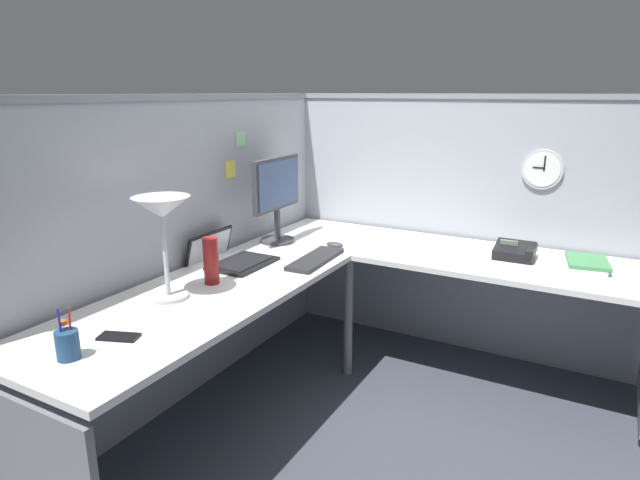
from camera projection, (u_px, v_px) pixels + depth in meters
The scene contains 17 objects.
ground_plane at pixel (361, 393), 2.93m from camera, with size 6.80×6.80×0.00m, color #383D47.
cubicle_wall_back at pixel (184, 249), 2.82m from camera, with size 2.57×0.12×1.58m.
cubicle_wall_right at pixel (461, 225), 3.33m from camera, with size 0.12×2.37×1.58m.
desk at pixel (360, 295), 2.62m from camera, with size 2.35×2.15×0.73m.
monitor at pixel (277, 193), 3.10m from camera, with size 0.46×0.20×0.50m.
laptop at pixel (228, 258), 2.80m from camera, with size 0.34×0.38×0.22m.
keyboard at pixel (315, 259), 2.82m from camera, with size 0.43×0.14×0.02m, color #232326.
computer_mouse at pixel (335, 245), 3.06m from camera, with size 0.06×0.10×0.03m, color #38383D.
desk_lamp_dome at pixel (162, 216), 2.22m from camera, with size 0.24×0.24×0.44m.
pen_cup at pixel (67, 344), 1.78m from camera, with size 0.08×0.08×0.18m.
cell_phone at pixel (119, 337), 1.94m from camera, with size 0.07×0.14×0.01m, color black.
thermos_flask at pixel (211, 261), 2.47m from camera, with size 0.07×0.07×0.22m, color maroon.
office_phone at pixel (516, 252), 2.86m from camera, with size 0.19×0.21×0.11m.
book_stack at pixel (586, 264), 2.70m from camera, with size 0.30×0.23×0.04m.
wall_clock at pixel (542, 169), 2.98m from camera, with size 0.04×0.22×0.22m.
pinned_note_leftmost at pixel (241, 139), 3.03m from camera, with size 0.09×0.00×0.08m, color #8CCC99.
pinned_note_middle at pixel (230, 169), 2.98m from camera, with size 0.09×0.00×0.09m, color #EAD84C.
Camera 1 is at (-2.39, -1.06, 1.59)m, focal length 30.14 mm.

